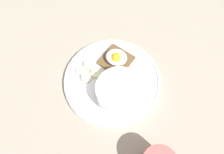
# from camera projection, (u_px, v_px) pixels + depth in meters

# --- Properties ---
(ground_plane) EXTENTS (1.20, 1.20, 0.02)m
(ground_plane) POSITION_uv_depth(u_px,v_px,m) (112.00, 83.00, 0.73)
(ground_plane) COLOR gray
(ground_plane) RESTS_ON ground
(plate) EXTENTS (0.28, 0.28, 0.02)m
(plate) POSITION_uv_depth(u_px,v_px,m) (112.00, 80.00, 0.71)
(plate) COLOR white
(plate) RESTS_ON ground_plane
(oatmeal_bowl) EXTENTS (0.13, 0.13, 0.05)m
(oatmeal_bowl) POSITION_uv_depth(u_px,v_px,m) (119.00, 92.00, 0.66)
(oatmeal_bowl) COLOR white
(oatmeal_bowl) RESTS_ON plate
(toast_slice) EXTENTS (0.10, 0.10, 0.01)m
(toast_slice) POSITION_uv_depth(u_px,v_px,m) (116.00, 61.00, 0.73)
(toast_slice) COLOR brown
(toast_slice) RESTS_ON plate
(poached_egg) EXTENTS (0.06, 0.08, 0.04)m
(poached_egg) POSITION_uv_depth(u_px,v_px,m) (116.00, 57.00, 0.71)
(poached_egg) COLOR white
(poached_egg) RESTS_ON toast_slice
(banana_slice_front) EXTENTS (0.04, 0.04, 0.01)m
(banana_slice_front) POSITION_uv_depth(u_px,v_px,m) (96.00, 73.00, 0.71)
(banana_slice_front) COLOR beige
(banana_slice_front) RESTS_ON plate
(banana_slice_left) EXTENTS (0.03, 0.03, 0.02)m
(banana_slice_left) POSITION_uv_depth(u_px,v_px,m) (86.00, 78.00, 0.70)
(banana_slice_left) COLOR beige
(banana_slice_left) RESTS_ON plate
(banana_slice_back) EXTENTS (0.05, 0.05, 0.01)m
(banana_slice_back) POSITION_uv_depth(u_px,v_px,m) (90.00, 65.00, 0.72)
(banana_slice_back) COLOR beige
(banana_slice_back) RESTS_ON plate
(banana_slice_right) EXTENTS (0.04, 0.04, 0.01)m
(banana_slice_right) POSITION_uv_depth(u_px,v_px,m) (81.00, 71.00, 0.72)
(banana_slice_right) COLOR beige
(banana_slice_right) RESTS_ON plate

